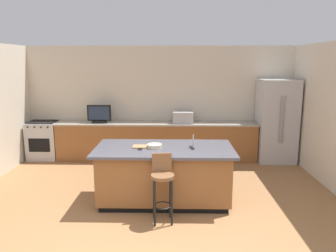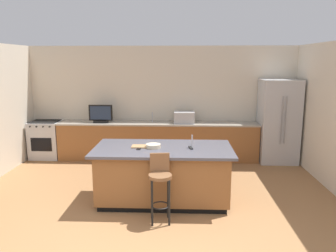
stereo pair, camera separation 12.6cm
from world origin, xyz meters
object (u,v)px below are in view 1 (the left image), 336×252
range_oven (44,140)px  tv_remote (192,148)px  cutting_board (143,146)px  kitchen_island (164,174)px  fruit_bowl (154,146)px  tv_monitor (99,115)px  bar_stool_center (162,182)px  refrigerator (276,121)px  cell_phone (140,149)px  microwave (183,117)px

range_oven → tv_remote: size_ratio=5.40×
cutting_board → kitchen_island: bearing=-4.1°
range_oven → fruit_bowl: 3.82m
tv_monitor → bar_stool_center: size_ratio=0.55×
refrigerator → tv_remote: size_ratio=11.35×
bar_stool_center → cutting_board: size_ratio=3.11×
tv_monitor → tv_remote: (2.08, -2.45, -0.15)m
bar_stool_center → tv_remote: bar_stool_center is taller
tv_monitor → cutting_board: tv_monitor is taller
bar_stool_center → refrigerator: bearing=44.2°
kitchen_island → fruit_bowl: fruit_bowl is taller
kitchen_island → cutting_board: bearing=175.9°
tv_monitor → cutting_board: (1.26, -2.39, -0.15)m
range_oven → cell_phone: 3.70m
cutting_board → range_oven: bearing=137.4°
microwave → cutting_board: (-0.73, -2.44, -0.08)m
range_oven → cutting_board: size_ratio=2.82×
refrigerator → bar_stool_center: bearing=-129.5°
microwave → bar_stool_center: 3.22m
refrigerator → cutting_board: size_ratio=5.92×
refrigerator → cutting_board: bearing=-140.9°
refrigerator → tv_remote: refrigerator is taller
fruit_bowl → tv_remote: 0.62m
tv_monitor → microwave: bearing=1.5°
fruit_bowl → cell_phone: bearing=-161.7°
refrigerator → bar_stool_center: 4.04m
microwave → fruit_bowl: bearing=-101.9°
cell_phone → refrigerator: bearing=42.7°
refrigerator → tv_monitor: (-4.17, 0.02, 0.13)m
kitchen_island → refrigerator: (2.55, 2.39, 0.49)m
cell_phone → microwave: bearing=76.0°
refrigerator → tv_remote: bearing=-130.9°
cutting_board → cell_phone: bearing=-102.4°
bar_stool_center → tv_remote: 0.89m
bar_stool_center → cell_phone: bearing=115.9°
range_oven → bar_stool_center: (3.00, -3.17, 0.16)m
range_oven → cell_phone: size_ratio=6.12×
bar_stool_center → fruit_bowl: (-0.16, 0.69, 0.36)m
bar_stool_center → tv_remote: size_ratio=5.96×
range_oven → microwave: 3.42m
kitchen_island → cell_phone: (-0.39, -0.10, 0.46)m
fruit_bowl → tv_remote: size_ratio=1.43×
cell_phone → cutting_board: bearing=80.0°
cell_phone → tv_remote: 0.85m
range_oven → tv_monitor: bearing=-2.1°
kitchen_island → microwave: bearing=81.5°
refrigerator → cutting_board: refrigerator is taller
refrigerator → range_oven: 5.58m
cell_phone → tv_remote: bearing=7.0°
bar_stool_center → fruit_bowl: size_ratio=4.16×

